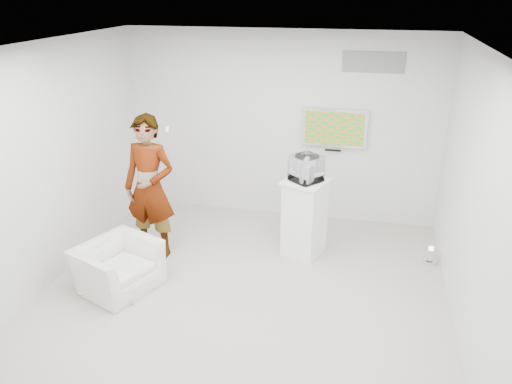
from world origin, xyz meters
TOP-DOWN VIEW (x-y plane):
  - room at (0.00, 0.00)m, footprint 5.01×5.01m
  - tv at (0.85, 2.45)m, footprint 1.00×0.08m
  - logo_decal at (1.35, 2.49)m, footprint 0.90×0.02m
  - person at (-1.50, 0.74)m, footprint 0.78×0.54m
  - armchair at (-1.58, -0.19)m, footprint 1.11×1.18m
  - pedestal at (0.59, 1.22)m, footprint 0.69×0.69m
  - floor_uplight at (2.34, 1.30)m, footprint 0.21×0.21m
  - vitrine at (0.59, 1.22)m, footprint 0.50×0.50m
  - console at (0.59, 1.22)m, footprint 0.07×0.17m
  - wii_remote at (-1.24, 0.87)m, footprint 0.09×0.15m

SIDE VIEW (x-z plane):
  - floor_uplight at x=2.34m, z-range 0.00..0.25m
  - armchair at x=-1.58m, z-range 0.00..0.61m
  - pedestal at x=0.59m, z-range 0.00..1.12m
  - person at x=-1.50m, z-range 0.00..2.03m
  - console at x=0.59m, z-range 1.12..1.35m
  - vitrine at x=0.59m, z-range 1.12..1.48m
  - room at x=0.00m, z-range 0.00..3.00m
  - tv at x=0.85m, z-range 1.25..1.85m
  - wii_remote at x=-1.24m, z-range 1.81..1.85m
  - logo_decal at x=1.35m, z-range 2.40..2.70m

